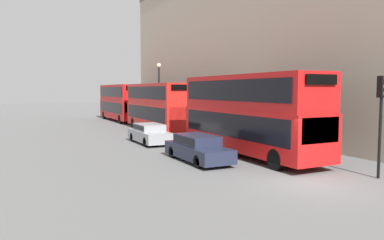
# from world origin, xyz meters

# --- Properties ---
(ground_plane) EXTENTS (200.00, 200.00, 0.00)m
(ground_plane) POSITION_xyz_m (0.00, 0.00, 0.00)
(ground_plane) COLOR #5B5B5B
(bus_leading) EXTENTS (2.59, 11.05, 4.55)m
(bus_leading) POSITION_xyz_m (1.60, 6.54, 2.50)
(bus_leading) COLOR red
(bus_leading) RESTS_ON ground
(bus_second_in_queue) EXTENTS (2.59, 10.53, 4.28)m
(bus_second_in_queue) POSITION_xyz_m (1.60, 20.71, 2.36)
(bus_second_in_queue) COLOR red
(bus_second_in_queue) RESTS_ON ground
(bus_third_in_queue) EXTENTS (2.59, 10.85, 4.32)m
(bus_third_in_queue) POSITION_xyz_m (1.60, 33.03, 2.38)
(bus_third_in_queue) COLOR red
(bus_third_in_queue) RESTS_ON ground
(car_dark_sedan) EXTENTS (1.76, 4.79, 1.37)m
(car_dark_sedan) POSITION_xyz_m (-1.80, 6.17, 0.73)
(car_dark_sedan) COLOR #1E2338
(car_dark_sedan) RESTS_ON ground
(car_hatchback) EXTENTS (1.80, 4.50, 1.35)m
(car_hatchback) POSITION_xyz_m (-1.80, 13.50, 0.72)
(car_hatchback) COLOR gray
(car_hatchback) RESTS_ON ground
(traffic_light) EXTENTS (0.30, 0.36, 4.30)m
(traffic_light) POSITION_xyz_m (3.32, -0.59, 3.08)
(traffic_light) COLOR black
(traffic_light) RESTS_ON ground
(street_lamp) EXTENTS (0.44, 0.44, 6.43)m
(street_lamp) POSITION_xyz_m (3.37, 24.93, 3.98)
(street_lamp) COLOR black
(street_lamp) RESTS_ON ground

